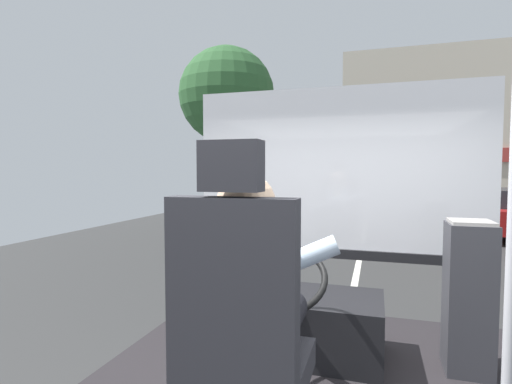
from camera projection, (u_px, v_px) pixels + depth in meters
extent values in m
cube|color=#303030|center=(362.00, 246.00, 10.31)|extent=(18.00, 44.00, 0.05)
cube|color=silver|center=(362.00, 245.00, 10.31)|extent=(0.12, 39.60, 0.00)
cube|color=#28282D|center=(249.00, 369.00, 1.59)|extent=(0.48, 0.48, 0.12)
cube|color=#28282D|center=(232.00, 289.00, 1.39)|extent=(0.48, 0.10, 0.66)
cube|color=#28282D|center=(231.00, 166.00, 1.36)|extent=(0.22, 0.10, 0.18)
cylinder|color=black|center=(279.00, 324.00, 1.69)|extent=(0.17, 0.48, 0.17)
cylinder|color=black|center=(239.00, 319.00, 1.75)|extent=(0.17, 0.48, 0.17)
cylinder|color=silver|center=(246.00, 294.00, 1.55)|extent=(0.31, 0.31, 0.52)
cube|color=#B2842D|center=(258.00, 269.00, 1.70)|extent=(0.06, 0.01, 0.32)
sphere|color=beige|center=(246.00, 203.00, 1.53)|extent=(0.23, 0.23, 0.23)
cylinder|color=silver|center=(282.00, 266.00, 1.74)|extent=(0.52, 0.20, 0.29)
cylinder|color=silver|center=(243.00, 263.00, 1.79)|extent=(0.52, 0.20, 0.29)
cube|color=black|center=(299.00, 323.00, 2.64)|extent=(1.10, 0.56, 0.40)
cylinder|color=black|center=(286.00, 301.00, 2.26)|extent=(0.07, 0.26, 0.35)
torus|color=black|center=(282.00, 279.00, 2.15)|extent=(0.50, 0.44, 0.30)
cylinder|color=black|center=(282.00, 279.00, 2.15)|extent=(0.14, 0.13, 0.10)
cube|color=#333338|center=(469.00, 298.00, 2.37)|extent=(0.26, 0.27, 0.91)
cube|color=#9E9993|center=(471.00, 222.00, 2.34)|extent=(0.24, 0.25, 0.02)
cube|color=silver|center=(336.00, 168.00, 3.35)|extent=(2.50, 0.01, 1.40)
cube|color=black|center=(335.00, 253.00, 3.39)|extent=(2.50, 0.08, 0.08)
cylinder|color=#4C3828|center=(227.00, 184.00, 10.93)|extent=(0.25, 0.25, 3.20)
sphere|color=#2C592D|center=(227.00, 95.00, 10.79)|extent=(2.64, 2.64, 2.64)
cube|color=#BCB29E|center=(468.00, 134.00, 19.17)|extent=(11.76, 5.12, 7.53)
cube|color=#9E332D|center=(481.00, 155.00, 16.73)|extent=(11.29, 0.12, 0.60)
cube|color=maroon|center=(508.00, 216.00, 11.80)|extent=(1.86, 4.44, 0.65)
cube|color=#282D33|center=(512.00, 197.00, 11.51)|extent=(1.53, 2.44, 0.50)
cylinder|color=black|center=(466.00, 220.00, 13.39)|extent=(0.14, 0.53, 0.53)
cylinder|color=black|center=(487.00, 232.00, 10.77)|extent=(0.14, 0.53, 0.53)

